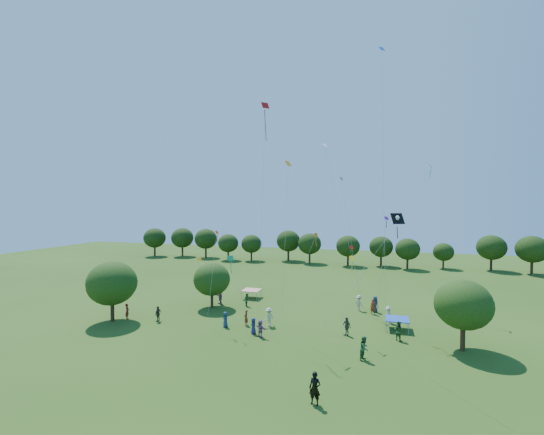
{
  "coord_description": "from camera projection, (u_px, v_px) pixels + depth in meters",
  "views": [
    {
      "loc": [
        9.81,
        -19.81,
        12.23
      ],
      "look_at": [
        0.0,
        14.0,
        11.0
      ],
      "focal_mm": 24.0,
      "sensor_mm": 36.0,
      "label": 1
    }
  ],
  "objects": [
    {
      "name": "ground",
      "position": [
        208.0,
        405.0,
        22.17
      ],
      "size": [
        160.0,
        160.0,
        0.0
      ],
      "primitive_type": "plane",
      "color": "#305118"
    },
    {
      "name": "near_tree_west",
      "position": [
        112.0,
        283.0,
        38.0
      ],
      "size": [
        5.08,
        5.08,
        6.32
      ],
      "color": "#422B19",
      "rests_on": "ground"
    },
    {
      "name": "near_tree_north",
      "position": [
        212.0,
        279.0,
        43.2
      ],
      "size": [
        4.34,
        4.34,
        5.34
      ],
      "color": "#422B19",
      "rests_on": "ground"
    },
    {
      "name": "near_tree_east",
      "position": [
        463.0,
        305.0,
        30.35
      ],
      "size": [
        4.6,
        4.6,
        5.97
      ],
      "color": "#422B19",
      "rests_on": "ground"
    },
    {
      "name": "treeline",
      "position": [
        319.0,
        244.0,
        75.71
      ],
      "size": [
        88.01,
        8.77,
        6.77
      ],
      "color": "#422B19",
      "rests_on": "ground"
    },
    {
      "name": "tent_red_stripe",
      "position": [
        252.0,
        290.0,
        47.6
      ],
      "size": [
        2.2,
        2.2,
        1.1
      ],
      "color": "red",
      "rests_on": "ground"
    },
    {
      "name": "tent_blue",
      "position": [
        397.0,
        319.0,
        35.53
      ],
      "size": [
        2.2,
        2.2,
        1.1
      ],
      "color": "#1B46B0",
      "rests_on": "ground"
    },
    {
      "name": "man_in_black",
      "position": [
        315.0,
        388.0,
        22.19
      ],
      "size": [
        0.81,
        0.59,
        2.0
      ],
      "primitive_type": "imported",
      "rotation": [
        0.0,
        0.0,
        -0.15
      ],
      "color": "black",
      "rests_on": "ground"
    },
    {
      "name": "crowd_person_0",
      "position": [
        253.0,
        326.0,
        34.4
      ],
      "size": [
        0.55,
        0.82,
        1.53
      ],
      "primitive_type": "imported",
      "rotation": [
        0.0,
        0.0,
        4.91
      ],
      "color": "navy",
      "rests_on": "ground"
    },
    {
      "name": "crowd_person_1",
      "position": [
        373.0,
        307.0,
        40.54
      ],
      "size": [
        0.72,
        0.55,
        1.7
      ],
      "primitive_type": "imported",
      "rotation": [
        0.0,
        0.0,
        0.26
      ],
      "color": "maroon",
      "rests_on": "ground"
    },
    {
      "name": "crowd_person_2",
      "position": [
        399.0,
        331.0,
        32.73
      ],
      "size": [
        0.96,
        0.89,
        1.74
      ],
      "primitive_type": "imported",
      "rotation": [
        0.0,
        0.0,
        2.48
      ],
      "color": "#214D21",
      "rests_on": "ground"
    },
    {
      "name": "crowd_person_3",
      "position": [
        388.0,
        315.0,
        37.64
      ],
      "size": [
        0.78,
        1.2,
        1.69
      ],
      "primitive_type": "imported",
      "rotation": [
        0.0,
        0.0,
        4.99
      ],
      "color": "beige",
      "rests_on": "ground"
    },
    {
      "name": "crowd_person_4",
      "position": [
        347.0,
        326.0,
        33.99
      ],
      "size": [
        1.06,
        1.03,
        1.73
      ],
      "primitive_type": "imported",
      "rotation": [
        0.0,
        0.0,
        5.53
      ],
      "color": "#48423A",
      "rests_on": "ground"
    },
    {
      "name": "crowd_person_5",
      "position": [
        260.0,
        328.0,
        33.56
      ],
      "size": [
        1.54,
        1.24,
        1.59
      ],
      "primitive_type": "imported",
      "rotation": [
        0.0,
        0.0,
        2.58
      ],
      "color": "#8A5083",
      "rests_on": "ground"
    },
    {
      "name": "crowd_person_6",
      "position": [
        225.0,
        319.0,
        36.31
      ],
      "size": [
        0.48,
        0.79,
        1.53
      ],
      "primitive_type": "imported",
      "rotation": [
        0.0,
        0.0,
        4.81
      ],
      "color": "navy",
      "rests_on": "ground"
    },
    {
      "name": "crowd_person_7",
      "position": [
        127.0,
        311.0,
        38.85
      ],
      "size": [
        0.6,
        0.72,
        1.66
      ],
      "primitive_type": "imported",
      "rotation": [
        0.0,
        0.0,
        1.95
      ],
      "color": "maroon",
      "rests_on": "ground"
    },
    {
      "name": "crowd_person_8",
      "position": [
        364.0,
        348.0,
        28.59
      ],
      "size": [
        0.8,
        1.05,
        1.89
      ],
      "primitive_type": "imported",
      "rotation": [
        0.0,
        0.0,
        1.2
      ],
      "color": "#25572E",
      "rests_on": "ground"
    },
    {
      "name": "crowd_person_9",
      "position": [
        359.0,
        303.0,
        41.95
      ],
      "size": [
        1.15,
        1.24,
        1.79
      ],
      "primitive_type": "imported",
      "rotation": [
        0.0,
        0.0,
        2.25
      ],
      "color": "#BAA794",
      "rests_on": "ground"
    },
    {
      "name": "crowd_person_10",
      "position": [
        158.0,
        314.0,
        38.06
      ],
      "size": [
        0.5,
        0.98,
        1.62
      ],
      "primitive_type": "imported",
      "rotation": [
        0.0,
        0.0,
        4.64
      ],
      "color": "#3B362F",
      "rests_on": "ground"
    },
    {
      "name": "crowd_person_11",
      "position": [
        220.0,
        297.0,
        44.84
      ],
      "size": [
        1.53,
        1.57,
        1.73
      ],
      "primitive_type": "imported",
      "rotation": [
        0.0,
        0.0,
        5.47
      ],
      "color": "#9A5A80",
      "rests_on": "ground"
    },
    {
      "name": "crowd_person_12",
      "position": [
        375.0,
        304.0,
        41.34
      ],
      "size": [
        0.94,
        1.0,
        1.82
      ],
      "primitive_type": "imported",
      "rotation": [
        0.0,
        0.0,
        2.24
      ],
      "color": "navy",
      "rests_on": "ground"
    },
    {
      "name": "crowd_person_13",
      "position": [
        246.0,
        318.0,
        36.82
      ],
      "size": [
        0.43,
        0.62,
        1.58
      ],
      "primitive_type": "imported",
      "rotation": [
        0.0,
        0.0,
        4.63
      ],
      "color": "maroon",
      "rests_on": "ground"
    },
    {
      "name": "crowd_person_14",
      "position": [
        247.0,
        300.0,
        43.74
      ],
      "size": [
        0.8,
        0.87,
        1.58
      ],
      "primitive_type": "imported",
      "rotation": [
        0.0,
        0.0,
        2.21
      ],
      "color": "#285D2E",
      "rests_on": "ground"
    },
    {
      "name": "crowd_person_15",
      "position": [
        269.0,
        317.0,
        36.58
      ],
      "size": [
        1.03,
        1.33,
        1.86
      ],
      "primitive_type": "imported",
      "rotation": [
        0.0,
        0.0,
        4.25
      ],
      "color": "beige",
      "rests_on": "ground"
    },
    {
      "name": "pirate_kite",
      "position": [
        396.0,
        220.0,
        34.49
      ],
      "size": [
        7.38,
        4.96,
        10.14
      ],
      "color": "black"
    },
    {
      "name": "red_high_kite",
      "position": [
        264.0,
        141.0,
        36.0
      ],
      "size": [
        0.81,
        1.61,
        21.14
      ],
      "color": "red"
    },
    {
      "name": "small_kite_0",
      "position": [
        215.0,
        249.0,
        36.7
      ],
      "size": [
        0.53,
        1.68,
        8.32
      ],
      "color": "#D5410C"
    },
    {
      "name": "small_kite_1",
      "position": [
        351.0,
        268.0,
        32.69
      ],
      "size": [
        1.02,
        2.44,
        6.31
      ],
      "color": "yellow"
    },
    {
      "name": "small_kite_2",
      "position": [
        205.0,
        264.0,
        53.39
      ],
      "size": [
        8.94,
        7.27,
        2.95
      ],
      "color": "#FFA716"
    },
    {
      "name": "small_kite_3",
      "position": [
        233.0,
        266.0,
        34.59
      ],
      "size": [
        2.13,
        0.55,
        6.08
      ],
      "color": "#1B9653"
    },
    {
      "name": "small_kite_4",
      "position": [
        383.0,
        151.0,
        28.14
      ],
      "size": [
        0.84,
        2.87,
        22.78
      ],
      "color": "blue"
    },
    {
      "name": "small_kite_5",
      "position": [
        384.0,
        239.0,
        36.1
      ],
      "size": [
        1.04,
        0.48,
        9.77
      ],
      "color": "#62178E"
    },
    {
      "name": "small_kite_6",
      "position": [
        332.0,
        177.0,
        45.77
      ],
      "size": [
        5.1,
        1.94,
        18.76
      ],
      "color": "white"
    },
    {
      "name": "small_kite_7",
      "position": [
        419.0,
        194.0,
        42.67
      ],
      "size": [
        6.54,
        2.8,
        15.72
      ],
      "color": "#0E93D7"
    },
    {
      "name": "small_kite_8",
      "position": [
        353.0,
        256.0,
        42.32
      ],
      "size": [
        1.01,
        2.35,
        6.18
      ],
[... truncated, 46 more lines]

